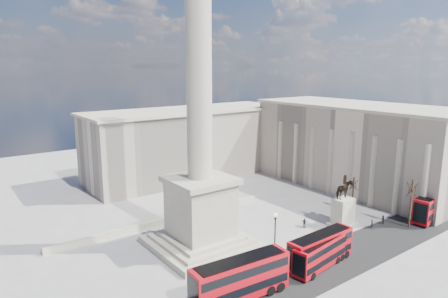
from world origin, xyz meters
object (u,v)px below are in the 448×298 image
object	(u,v)px
red_bus_c	(321,253)
red_bus_d	(433,205)
equestrian_statue	(343,208)
red_bus_a	(241,278)
nelsons_column	(200,163)
victorian_lamp	(275,234)
pedestrian_standing	(383,220)
red_bus_b	(321,248)
pedestrian_walking	(372,224)
pedestrian_crossing	(304,223)

from	to	relation	value
red_bus_c	red_bus_d	bearing A→B (deg)	-8.17
equestrian_statue	red_bus_c	bearing A→B (deg)	-153.04
red_bus_d	red_bus_a	bearing A→B (deg)	172.23
nelsons_column	victorian_lamp	size ratio (longest dim) A/B	6.91
red_bus_c	pedestrian_standing	bearing A→B (deg)	2.03
red_bus_b	nelsons_column	bearing A→B (deg)	123.23
red_bus_c	equestrian_statue	world-z (taller)	equestrian_statue
victorian_lamp	pedestrian_walking	distance (m)	21.63
red_bus_b	red_bus_d	bearing A→B (deg)	-3.14
pedestrian_crossing	pedestrian_walking	bearing A→B (deg)	-149.33
equestrian_statue	pedestrian_standing	bearing A→B (deg)	-31.94
red_bus_a	equestrian_statue	bearing A→B (deg)	18.05
nelsons_column	pedestrian_walking	xyz separation A→B (m)	(26.70, -11.50, -12.11)
red_bus_c	pedestrian_standing	size ratio (longest dim) A/B	6.46
red_bus_b	pedestrian_standing	size ratio (longest dim) A/B	7.00
equestrian_statue	pedestrian_walking	size ratio (longest dim) A/B	5.59
red_bus_a	pedestrian_crossing	distance (m)	24.03
equestrian_statue	red_bus_a	bearing A→B (deg)	-166.36
red_bus_d	equestrian_statue	size ratio (longest dim) A/B	1.32
red_bus_a	red_bus_d	world-z (taller)	red_bus_a
red_bus_b	red_bus_a	bearing A→B (deg)	178.42
red_bus_d	pedestrian_walking	bearing A→B (deg)	156.72
pedestrian_walking	pedestrian_standing	distance (m)	3.16
equestrian_statue	pedestrian_standing	size ratio (longest dim) A/B	5.72
red_bus_c	pedestrian_crossing	bearing A→B (deg)	42.93
nelsons_column	red_bus_c	distance (m)	20.75
red_bus_b	pedestrian_crossing	bearing A→B (deg)	50.24
red_bus_a	pedestrian_crossing	size ratio (longest dim) A/B	7.31
nelsons_column	equestrian_statue	distance (m)	26.84
red_bus_d	victorian_lamp	xyz separation A→B (m)	(-33.93, 4.97, 1.77)
pedestrian_walking	pedestrian_crossing	world-z (taller)	pedestrian_crossing
red_bus_d	equestrian_statue	bearing A→B (deg)	147.39
victorian_lamp	pedestrian_crossing	distance (m)	14.13
red_bus_b	pedestrian_standing	world-z (taller)	red_bus_b
nelsons_column	red_bus_c	size ratio (longest dim) A/B	4.90
red_bus_a	pedestrian_standing	size ratio (longest dim) A/B	7.96
nelsons_column	pedestrian_standing	bearing A→B (deg)	-21.06
victorian_lamp	pedestrian_crossing	size ratio (longest dim) A/B	4.20
equestrian_statue	nelsons_column	bearing A→B (deg)	162.03
red_bus_c	victorian_lamp	bearing A→B (deg)	120.60
red_bus_b	red_bus_d	size ratio (longest dim) A/B	0.93
nelsons_column	victorian_lamp	bearing A→B (deg)	-62.38
nelsons_column	pedestrian_walking	world-z (taller)	nelsons_column
red_bus_c	pedestrian_walking	xyz separation A→B (m)	(17.47, 3.62, -1.31)
nelsons_column	red_bus_a	world-z (taller)	nelsons_column
red_bus_a	red_bus_b	xyz separation A→B (m)	(14.03, 0.00, -0.30)
equestrian_statue	pedestrian_crossing	xyz separation A→B (m)	(-5.94, 3.17, -2.31)
red_bus_d	pedestrian_crossing	xyz separation A→B (m)	(-21.47, 10.71, -1.61)
red_bus_c	pedestrian_crossing	distance (m)	13.70
red_bus_d	pedestrian_standing	world-z (taller)	red_bus_d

